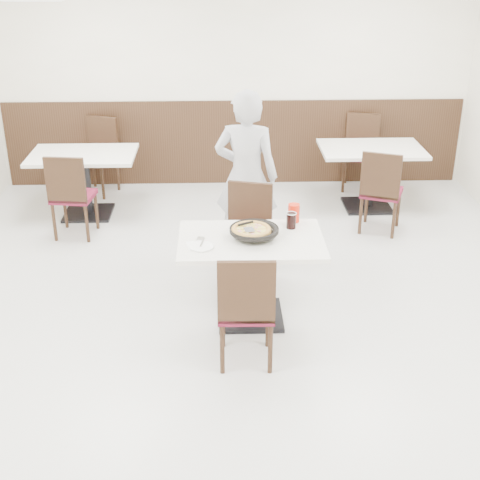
{
  "coord_description": "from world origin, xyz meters",
  "views": [
    {
      "loc": [
        -0.21,
        -4.97,
        3.05
      ],
      "look_at": [
        -0.05,
        -0.3,
        0.89
      ],
      "focal_mm": 50.0,
      "sensor_mm": 36.0,
      "label": 1
    }
  ],
  "objects_px": {
    "diner_person": "(246,176)",
    "bg_chair_left_far": "(96,157)",
    "bg_chair_left_near": "(73,194)",
    "bg_table_left": "(86,184)",
    "chair_near": "(246,306)",
    "chair_far": "(246,238)",
    "cola_glass": "(291,221)",
    "pizza": "(251,232)",
    "red_cup": "(294,213)",
    "bg_chair_right_far": "(360,154)",
    "pizza_pan": "(254,233)",
    "bg_table_right": "(369,178)",
    "side_plate": "(201,246)",
    "bg_chair_right_near": "(382,190)",
    "main_table": "(251,279)"
  },
  "relations": [
    {
      "from": "chair_near",
      "to": "bg_chair_left_far",
      "type": "height_order",
      "value": "same"
    },
    {
      "from": "diner_person",
      "to": "side_plate",
      "type": "bearing_deg",
      "value": 85.32
    },
    {
      "from": "diner_person",
      "to": "pizza",
      "type": "bearing_deg",
      "value": 101.69
    },
    {
      "from": "pizza_pan",
      "to": "bg_chair_left_far",
      "type": "xyz_separation_m",
      "value": [
        -1.82,
        3.1,
        -0.32
      ]
    },
    {
      "from": "bg_chair_left_near",
      "to": "pizza_pan",
      "type": "bearing_deg",
      "value": -36.85
    },
    {
      "from": "main_table",
      "to": "bg_chair_right_near",
      "type": "height_order",
      "value": "bg_chair_right_near"
    },
    {
      "from": "chair_near",
      "to": "bg_table_right",
      "type": "xyz_separation_m",
      "value": [
        1.61,
        3.14,
        -0.1
      ]
    },
    {
      "from": "chair_far",
      "to": "pizza_pan",
      "type": "bearing_deg",
      "value": 109.32
    },
    {
      "from": "chair_far",
      "to": "cola_glass",
      "type": "xyz_separation_m",
      "value": [
        0.37,
        -0.41,
        0.34
      ]
    },
    {
      "from": "cola_glass",
      "to": "bg_chair_right_far",
      "type": "distance_m",
      "value": 3.2
    },
    {
      "from": "bg_chair_left_far",
      "to": "bg_chair_right_far",
      "type": "relative_size",
      "value": 1.0
    },
    {
      "from": "chair_near",
      "to": "bg_table_right",
      "type": "relative_size",
      "value": 0.79
    },
    {
      "from": "main_table",
      "to": "cola_glass",
      "type": "height_order",
      "value": "cola_glass"
    },
    {
      "from": "bg_table_left",
      "to": "bg_table_right",
      "type": "distance_m",
      "value": 3.36
    },
    {
      "from": "chair_near",
      "to": "bg_chair_left_far",
      "type": "distance_m",
      "value": 4.13
    },
    {
      "from": "pizza",
      "to": "bg_chair_right_far",
      "type": "distance_m",
      "value": 3.53
    },
    {
      "from": "bg_chair_left_near",
      "to": "bg_chair_right_far",
      "type": "distance_m",
      "value": 3.65
    },
    {
      "from": "pizza_pan",
      "to": "chair_far",
      "type": "bearing_deg",
      "value": 94.22
    },
    {
      "from": "pizza",
      "to": "red_cup",
      "type": "xyz_separation_m",
      "value": [
        0.39,
        0.34,
        0.02
      ]
    },
    {
      "from": "chair_near",
      "to": "bg_chair_right_far",
      "type": "xyz_separation_m",
      "value": [
        1.62,
        3.78,
        0.0
      ]
    },
    {
      "from": "red_cup",
      "to": "diner_person",
      "type": "relative_size",
      "value": 0.09
    },
    {
      "from": "diner_person",
      "to": "bg_chair_right_far",
      "type": "height_order",
      "value": "diner_person"
    },
    {
      "from": "bg_chair_left_near",
      "to": "chair_near",
      "type": "bearing_deg",
      "value": -46.99
    },
    {
      "from": "pizza",
      "to": "bg_table_left",
      "type": "relative_size",
      "value": 0.27
    },
    {
      "from": "pizza",
      "to": "diner_person",
      "type": "bearing_deg",
      "value": 89.51
    },
    {
      "from": "bg_table_left",
      "to": "bg_chair_right_far",
      "type": "height_order",
      "value": "bg_chair_right_far"
    },
    {
      "from": "pizza_pan",
      "to": "red_cup",
      "type": "height_order",
      "value": "red_cup"
    },
    {
      "from": "cola_glass",
      "to": "diner_person",
      "type": "xyz_separation_m",
      "value": [
        -0.34,
        1.02,
        0.05
      ]
    },
    {
      "from": "diner_person",
      "to": "bg_chair_right_far",
      "type": "xyz_separation_m",
      "value": [
        1.54,
        1.93,
        -0.39
      ]
    },
    {
      "from": "bg_chair_left_near",
      "to": "bg_table_left",
      "type": "bearing_deg",
      "value": 95.03
    },
    {
      "from": "bg_chair_right_near",
      "to": "diner_person",
      "type": "bearing_deg",
      "value": -136.45
    },
    {
      "from": "diner_person",
      "to": "bg_chair_left_far",
      "type": "relative_size",
      "value": 1.82
    },
    {
      "from": "bg_chair_right_far",
      "to": "chair_far",
      "type": "bearing_deg",
      "value": 73.54
    },
    {
      "from": "side_plate",
      "to": "red_cup",
      "type": "bearing_deg",
      "value": 32.36
    },
    {
      "from": "bg_chair_left_near",
      "to": "bg_chair_right_near",
      "type": "height_order",
      "value": "same"
    },
    {
      "from": "pizza",
      "to": "bg_table_right",
      "type": "relative_size",
      "value": 0.27
    },
    {
      "from": "bg_chair_right_near",
      "to": "chair_near",
      "type": "bearing_deg",
      "value": -101.06
    },
    {
      "from": "pizza_pan",
      "to": "bg_table_right",
      "type": "height_order",
      "value": "pizza_pan"
    },
    {
      "from": "pizza",
      "to": "red_cup",
      "type": "height_order",
      "value": "red_cup"
    },
    {
      "from": "cola_glass",
      "to": "diner_person",
      "type": "bearing_deg",
      "value": 108.54
    },
    {
      "from": "chair_near",
      "to": "diner_person",
      "type": "xyz_separation_m",
      "value": [
        0.08,
        1.85,
        0.39
      ]
    },
    {
      "from": "red_cup",
      "to": "bg_chair_right_near",
      "type": "xyz_separation_m",
      "value": [
        1.14,
        1.47,
        -0.35
      ]
    },
    {
      "from": "cola_glass",
      "to": "pizza_pan",
      "type": "bearing_deg",
      "value": -149.56
    },
    {
      "from": "red_cup",
      "to": "bg_chair_left_far",
      "type": "relative_size",
      "value": 0.17
    },
    {
      "from": "chair_near",
      "to": "bg_table_right",
      "type": "bearing_deg",
      "value": 64.2
    },
    {
      "from": "bg_chair_left_near",
      "to": "bg_table_right",
      "type": "bearing_deg",
      "value": 18.87
    },
    {
      "from": "pizza_pan",
      "to": "bg_chair_left_far",
      "type": "bearing_deg",
      "value": 120.42
    },
    {
      "from": "red_cup",
      "to": "bg_table_left",
      "type": "relative_size",
      "value": 0.13
    },
    {
      "from": "chair_far",
      "to": "bg_table_right",
      "type": "xyz_separation_m",
      "value": [
        1.56,
        1.89,
        -0.1
      ]
    },
    {
      "from": "bg_table_right",
      "to": "bg_chair_left_far",
      "type": "bearing_deg",
      "value": 169.7
    }
  ]
}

